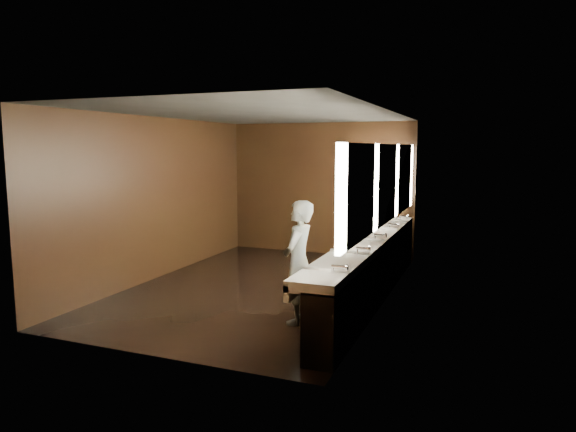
# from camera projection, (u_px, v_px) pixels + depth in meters

# --- Properties ---
(floor) EXTENTS (6.00, 6.00, 0.00)m
(floor) POSITION_uv_depth(u_px,v_px,m) (263.00, 287.00, 8.41)
(floor) COLOR black
(floor) RESTS_ON ground
(ceiling) EXTENTS (4.00, 6.00, 0.02)m
(ceiling) POSITION_uv_depth(u_px,v_px,m) (262.00, 114.00, 8.04)
(ceiling) COLOR #2D2D2B
(ceiling) RESTS_ON wall_back
(wall_back) EXTENTS (4.00, 0.02, 2.80)m
(wall_back) POSITION_uv_depth(u_px,v_px,m) (320.00, 189.00, 10.99)
(wall_back) COLOR black
(wall_back) RESTS_ON floor
(wall_front) EXTENTS (4.00, 0.02, 2.80)m
(wall_front) POSITION_uv_depth(u_px,v_px,m) (146.00, 230.00, 5.46)
(wall_front) COLOR black
(wall_front) RESTS_ON floor
(wall_left) EXTENTS (0.02, 6.00, 2.80)m
(wall_left) POSITION_uv_depth(u_px,v_px,m) (158.00, 198.00, 8.95)
(wall_left) COLOR black
(wall_left) RESTS_ON floor
(wall_right) EXTENTS (0.02, 6.00, 2.80)m
(wall_right) POSITION_uv_depth(u_px,v_px,m) (387.00, 208.00, 7.50)
(wall_right) COLOR black
(wall_right) RESTS_ON floor
(sink_counter) EXTENTS (0.55, 5.40, 1.01)m
(sink_counter) POSITION_uv_depth(u_px,v_px,m) (372.00, 267.00, 7.69)
(sink_counter) COLOR black
(sink_counter) RESTS_ON floor
(mirror_band) EXTENTS (0.06, 5.03, 1.15)m
(mirror_band) POSITION_uv_depth(u_px,v_px,m) (386.00, 184.00, 7.46)
(mirror_band) COLOR white
(mirror_band) RESTS_ON wall_right
(person) EXTENTS (0.40, 0.59, 1.61)m
(person) POSITION_uv_depth(u_px,v_px,m) (298.00, 262.00, 6.63)
(person) COLOR #8FB5D6
(person) RESTS_ON floor
(trash_bin) EXTENTS (0.37, 0.37, 0.53)m
(trash_bin) POSITION_uv_depth(u_px,v_px,m) (341.00, 297.00, 6.95)
(trash_bin) COLOR black
(trash_bin) RESTS_ON floor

